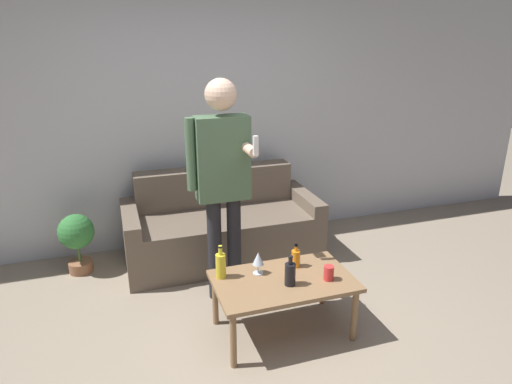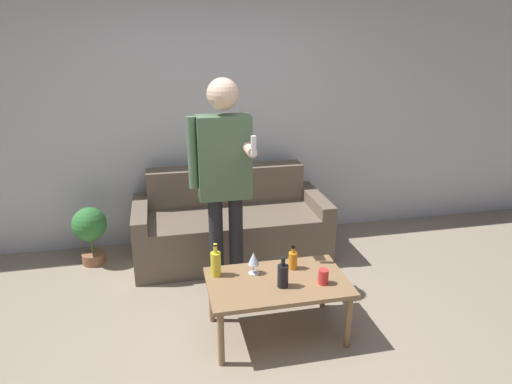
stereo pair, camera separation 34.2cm
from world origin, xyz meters
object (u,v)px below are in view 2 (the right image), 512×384
Objects in this scene: bottle_orange at (283,275)px; person_standing_front at (224,172)px; couch at (231,225)px; coffee_table at (277,286)px.

person_standing_front is (-0.29, 0.69, 0.54)m from bottle_orange.
bottle_orange is 0.12× the size of person_standing_front.
person_standing_front is at bearing 112.62° from bottle_orange.
couch is at bearing 95.48° from bottle_orange.
couch is at bearing 95.21° from coffee_table.
person_standing_front is at bearing 114.18° from coffee_table.
coffee_table is at bearing -65.82° from person_standing_front.
couch reaches higher than bottle_orange.
coffee_table is (0.12, -1.33, 0.09)m from couch.
coffee_table is at bearing 99.89° from bottle_orange.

